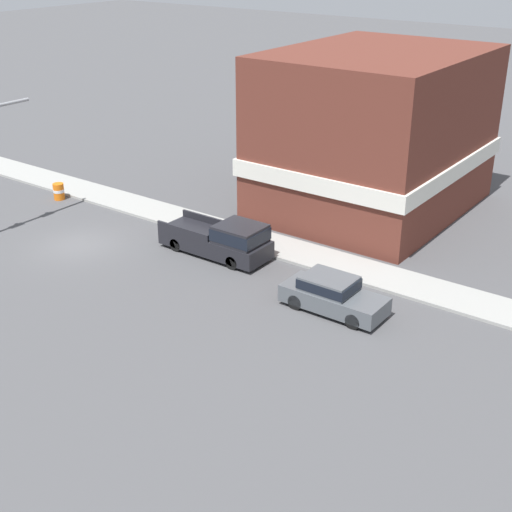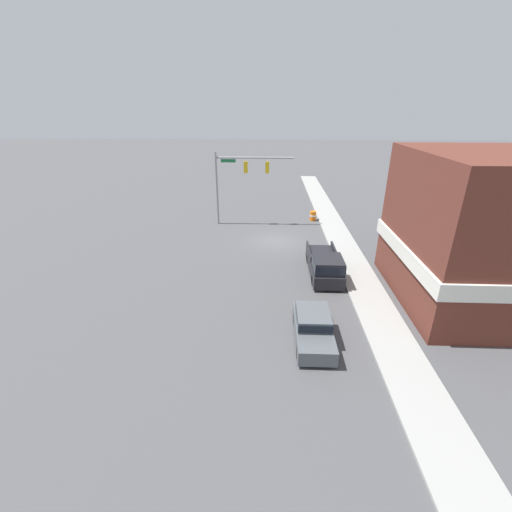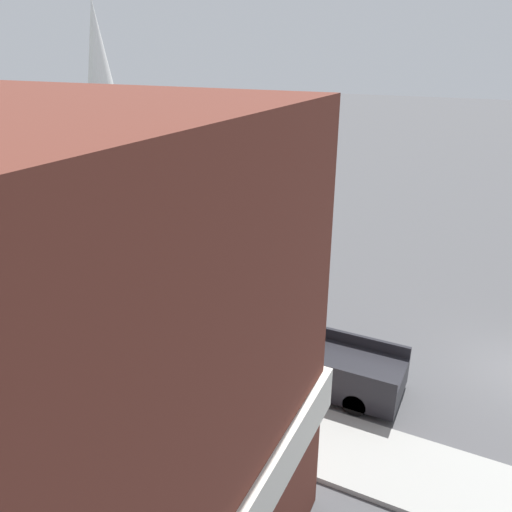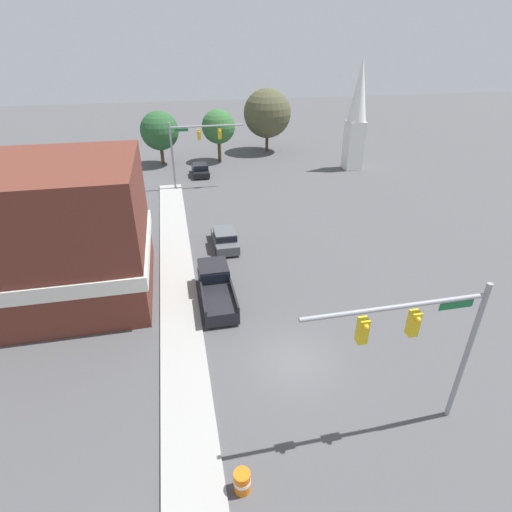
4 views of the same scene
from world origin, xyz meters
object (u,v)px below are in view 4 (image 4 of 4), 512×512
car_distant (200,169)px  car_lead (225,238)px  construction_barrel (242,481)px  pickup_truck_parked (216,285)px

car_distant → car_lead: bearing=-89.3°
car_lead → car_distant: 19.58m
car_distant → construction_barrel: (-1.96, -39.47, -0.27)m
construction_barrel → pickup_truck_parked: bearing=87.3°
pickup_truck_parked → construction_barrel: (-0.60, -12.89, -0.42)m
car_distant → pickup_truck_parked: 26.61m
car_lead → car_distant: (-0.23, 19.58, -0.02)m
car_lead → car_distant: car_lead is taller
car_lead → construction_barrel: (-2.19, -19.89, -0.29)m
pickup_truck_parked → construction_barrel: size_ratio=5.86×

